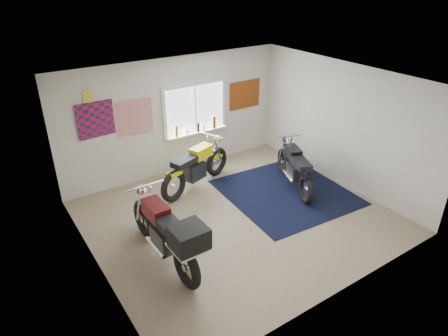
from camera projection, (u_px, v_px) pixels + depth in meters
ground at (238, 217)px, 7.89m from camera, size 5.50×5.50×0.00m
room_shell at (239, 141)px, 7.14m from camera, size 5.50×5.50×5.50m
navy_rug at (286, 192)px, 8.74m from camera, size 2.67×2.76×0.01m
window_assembly at (195, 112)px, 9.34m from camera, size 1.66×0.17×1.26m
oil_bottles at (200, 126)px, 9.48m from camera, size 1.10×0.09×0.30m
flag_display at (87, 97)px, 7.81m from camera, size 1.60×0.10×1.17m
triumph_poster at (245, 95)px, 9.99m from camera, size 0.90×0.03×0.70m
yellow_triumph at (196, 168)px, 8.74m from camera, size 2.08×0.91×1.09m
black_chrome_bike at (295, 168)px, 8.77m from camera, size 0.92×1.91×1.03m
maroon_tourer at (168, 234)px, 6.38m from camera, size 0.69×2.29×1.16m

